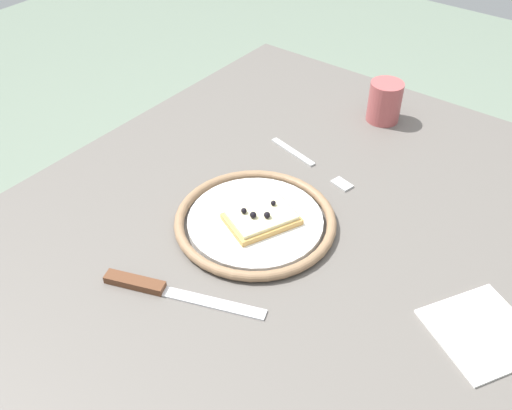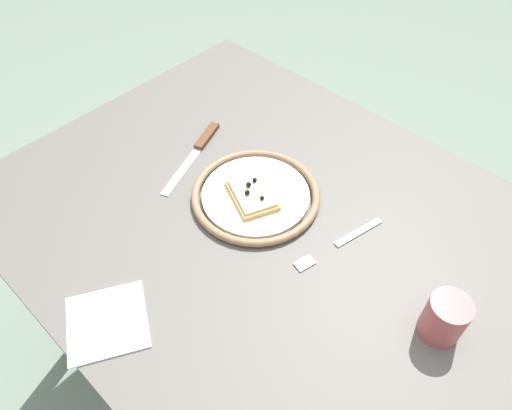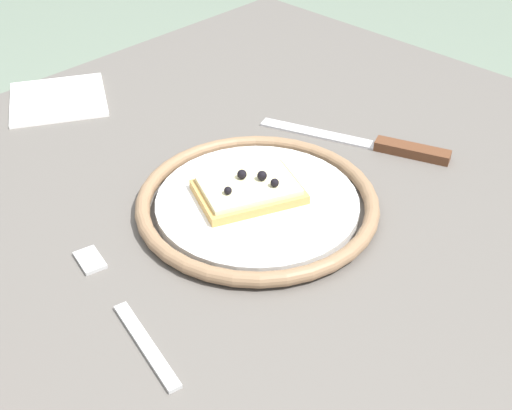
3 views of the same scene
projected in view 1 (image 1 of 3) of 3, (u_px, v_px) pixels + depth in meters
dining_table at (279, 256)px, 0.98m from camera, size 1.05×0.84×0.73m
plate at (255, 221)px, 0.91m from camera, size 0.26×0.26×0.02m
pizza_slice_near at (261, 218)px, 0.90m from camera, size 0.13×0.11×0.03m
knife at (156, 288)px, 0.81m from camera, size 0.10×0.23×0.01m
fork at (310, 163)px, 1.04m from camera, size 0.06×0.20×0.00m
cup at (385, 102)px, 1.14m from camera, size 0.07×0.07×0.08m
napkin at (482, 332)px, 0.75m from camera, size 0.17×0.17×0.00m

